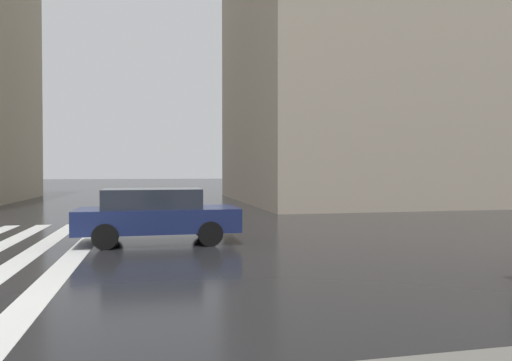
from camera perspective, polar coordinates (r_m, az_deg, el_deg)
The scene contains 2 objects.
haussmann_block_corner at distance 34.85m, azimuth 21.68°, elevation 17.93°, with size 16.52×26.80×24.46m.
car_navy at distance 12.45m, azimuth -11.97°, elevation -3.99°, with size 1.85×4.10×1.41m.
Camera 1 is at (-6.90, -3.37, 1.86)m, focal length 32.88 mm.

